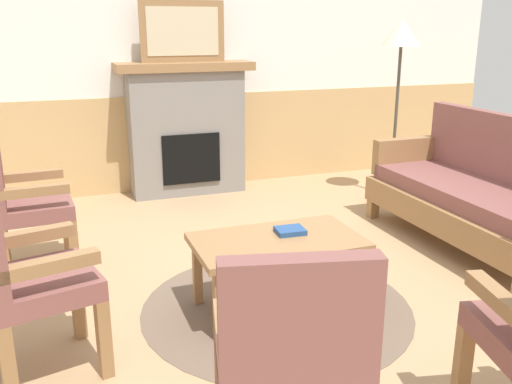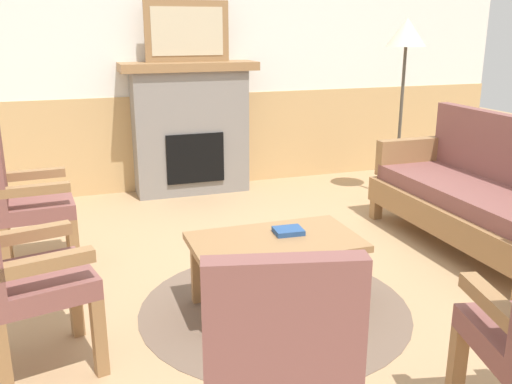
{
  "view_description": "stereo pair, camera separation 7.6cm",
  "coord_description": "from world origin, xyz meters",
  "px_view_note": "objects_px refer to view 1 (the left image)",
  "views": [
    {
      "loc": [
        -1.22,
        -2.99,
        1.61
      ],
      "look_at": [
        0.0,
        0.35,
        0.55
      ],
      "focal_mm": 39.3,
      "sensor_mm": 36.0,
      "label": 1
    },
    {
      "loc": [
        -1.15,
        -3.02,
        1.61
      ],
      "look_at": [
        0.0,
        0.35,
        0.55
      ],
      "focal_mm": 39.3,
      "sensor_mm": 36.0,
      "label": 2
    }
  ],
  "objects_px": {
    "framed_picture": "(183,31)",
    "book_on_table": "(290,231)",
    "fireplace": "(186,128)",
    "floor_lamp_by_couch": "(401,44)",
    "armchair_front_left": "(291,367)",
    "coffee_table": "(277,247)",
    "couch": "(477,196)",
    "armchair_near_fireplace": "(20,196)",
    "armchair_by_window_left": "(22,270)"
  },
  "relations": [
    {
      "from": "framed_picture",
      "to": "book_on_table",
      "type": "height_order",
      "value": "framed_picture"
    },
    {
      "from": "fireplace",
      "to": "book_on_table",
      "type": "relative_size",
      "value": 7.85
    },
    {
      "from": "fireplace",
      "to": "framed_picture",
      "type": "height_order",
      "value": "framed_picture"
    },
    {
      "from": "book_on_table",
      "to": "floor_lamp_by_couch",
      "type": "distance_m",
      "value": 2.67
    },
    {
      "from": "fireplace",
      "to": "framed_picture",
      "type": "xyz_separation_m",
      "value": [
        0.0,
        0.0,
        0.91
      ]
    },
    {
      "from": "armchair_front_left",
      "to": "fireplace",
      "type": "bearing_deg",
      "value": 81.66
    },
    {
      "from": "framed_picture",
      "to": "coffee_table",
      "type": "relative_size",
      "value": 0.83
    },
    {
      "from": "book_on_table",
      "to": "armchair_front_left",
      "type": "relative_size",
      "value": 0.17
    },
    {
      "from": "framed_picture",
      "to": "armchair_front_left",
      "type": "bearing_deg",
      "value": -98.34
    },
    {
      "from": "couch",
      "to": "book_on_table",
      "type": "distance_m",
      "value": 1.69
    },
    {
      "from": "framed_picture",
      "to": "armchair_front_left",
      "type": "height_order",
      "value": "framed_picture"
    },
    {
      "from": "coffee_table",
      "to": "armchair_near_fireplace",
      "type": "distance_m",
      "value": 1.74
    },
    {
      "from": "fireplace",
      "to": "floor_lamp_by_couch",
      "type": "bearing_deg",
      "value": -24.32
    },
    {
      "from": "book_on_table",
      "to": "armchair_by_window_left",
      "type": "bearing_deg",
      "value": -169.78
    },
    {
      "from": "couch",
      "to": "floor_lamp_by_couch",
      "type": "distance_m",
      "value": 1.71
    },
    {
      "from": "framed_picture",
      "to": "couch",
      "type": "distance_m",
      "value": 2.98
    },
    {
      "from": "book_on_table",
      "to": "coffee_table",
      "type": "bearing_deg",
      "value": -151.64
    },
    {
      "from": "armchair_near_fireplace",
      "to": "armchair_front_left",
      "type": "bearing_deg",
      "value": -69.18
    },
    {
      "from": "fireplace",
      "to": "armchair_front_left",
      "type": "bearing_deg",
      "value": -98.34
    },
    {
      "from": "couch",
      "to": "book_on_table",
      "type": "bearing_deg",
      "value": -168.37
    },
    {
      "from": "coffee_table",
      "to": "book_on_table",
      "type": "bearing_deg",
      "value": 28.36
    },
    {
      "from": "fireplace",
      "to": "couch",
      "type": "xyz_separation_m",
      "value": [
        1.68,
        -2.17,
        -0.26
      ]
    },
    {
      "from": "fireplace",
      "to": "coffee_table",
      "type": "bearing_deg",
      "value": -91.78
    },
    {
      "from": "framed_picture",
      "to": "armchair_near_fireplace",
      "type": "height_order",
      "value": "framed_picture"
    },
    {
      "from": "armchair_by_window_left",
      "to": "floor_lamp_by_couch",
      "type": "bearing_deg",
      "value": 30.83
    },
    {
      "from": "armchair_front_left",
      "to": "coffee_table",
      "type": "bearing_deg",
      "value": 69.6
    },
    {
      "from": "framed_picture",
      "to": "coffee_table",
      "type": "bearing_deg",
      "value": -91.78
    },
    {
      "from": "framed_picture",
      "to": "armchair_by_window_left",
      "type": "relative_size",
      "value": 0.82
    },
    {
      "from": "framed_picture",
      "to": "couch",
      "type": "bearing_deg",
      "value": -52.33
    },
    {
      "from": "framed_picture",
      "to": "armchair_by_window_left",
      "type": "height_order",
      "value": "framed_picture"
    },
    {
      "from": "armchair_near_fireplace",
      "to": "coffee_table",
      "type": "bearing_deg",
      "value": -36.92
    },
    {
      "from": "framed_picture",
      "to": "armchair_front_left",
      "type": "distance_m",
      "value": 4.06
    },
    {
      "from": "couch",
      "to": "floor_lamp_by_couch",
      "type": "relative_size",
      "value": 1.07
    },
    {
      "from": "framed_picture",
      "to": "armchair_near_fireplace",
      "type": "bearing_deg",
      "value": -133.85
    },
    {
      "from": "coffee_table",
      "to": "book_on_table",
      "type": "xyz_separation_m",
      "value": [
        0.1,
        0.06,
        0.07
      ]
    },
    {
      "from": "floor_lamp_by_couch",
      "to": "couch",
      "type": "bearing_deg",
      "value": -96.81
    },
    {
      "from": "armchair_near_fireplace",
      "to": "armchair_by_window_left",
      "type": "bearing_deg",
      "value": -87.68
    },
    {
      "from": "coffee_table",
      "to": "floor_lamp_by_couch",
      "type": "distance_m",
      "value": 2.8
    },
    {
      "from": "fireplace",
      "to": "framed_picture",
      "type": "distance_m",
      "value": 0.91
    },
    {
      "from": "floor_lamp_by_couch",
      "to": "armchair_near_fireplace",
      "type": "bearing_deg",
      "value": -168.1
    },
    {
      "from": "armchair_near_fireplace",
      "to": "framed_picture",
      "type": "bearing_deg",
      "value": 46.15
    },
    {
      "from": "couch",
      "to": "armchair_near_fireplace",
      "type": "distance_m",
      "value": 3.22
    },
    {
      "from": "couch",
      "to": "book_on_table",
      "type": "height_order",
      "value": "couch"
    },
    {
      "from": "framed_picture",
      "to": "couch",
      "type": "relative_size",
      "value": 0.44
    },
    {
      "from": "fireplace",
      "to": "book_on_table",
      "type": "xyz_separation_m",
      "value": [
        0.02,
        -2.52,
        -0.2
      ]
    },
    {
      "from": "couch",
      "to": "armchair_by_window_left",
      "type": "bearing_deg",
      "value": -169.02
    },
    {
      "from": "coffee_table",
      "to": "armchair_front_left",
      "type": "distance_m",
      "value": 1.41
    },
    {
      "from": "fireplace",
      "to": "coffee_table",
      "type": "relative_size",
      "value": 1.35
    },
    {
      "from": "couch",
      "to": "armchair_front_left",
      "type": "bearing_deg",
      "value": -142.67
    },
    {
      "from": "coffee_table",
      "to": "floor_lamp_by_couch",
      "type": "xyz_separation_m",
      "value": [
        1.92,
        1.74,
        1.06
      ]
    }
  ]
}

